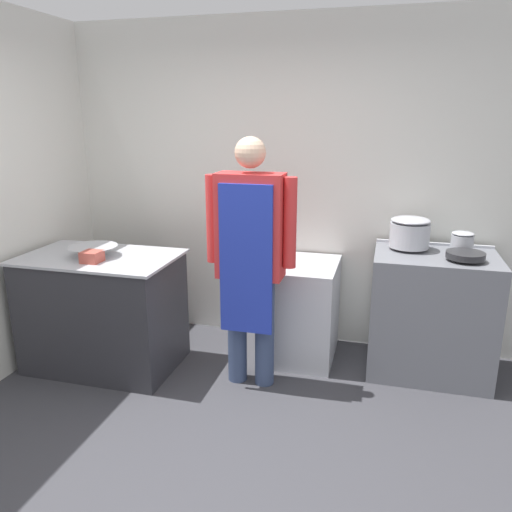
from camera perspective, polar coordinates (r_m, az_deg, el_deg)
ground_plane at (r=3.00m, az=-7.44°, el=-24.29°), size 14.00×14.00×0.00m
wall_back at (r=4.27m, az=2.31°, el=8.06°), size 8.00×0.05×2.70m
wall_left at (r=4.19m, az=-26.45°, el=6.27°), size 0.05×8.00×2.70m
prep_counter at (r=4.09m, az=-17.01°, el=-6.03°), size 1.17×0.74×0.90m
stove at (r=4.03m, az=19.36°, el=-6.30°), size 0.88×0.64×0.96m
fridge_unit at (r=4.09m, az=5.11°, el=-6.18°), size 0.56×0.67×0.79m
person_cook at (r=3.47m, az=-0.66°, el=0.75°), size 0.64×0.24×1.79m
mixing_bowl at (r=3.94m, az=-18.09°, el=0.52°), size 0.36×0.36×0.08m
plastic_tub at (r=3.79m, az=-18.24°, el=-0.07°), size 0.13×0.13×0.08m
stock_pot at (r=3.95m, az=17.17°, el=2.65°), size 0.30×0.30×0.23m
saute_pan at (r=3.79m, az=22.82°, el=0.09°), size 0.27×0.27×0.04m
sauce_pot at (r=3.99m, az=22.51°, el=1.61°), size 0.16×0.16×0.14m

